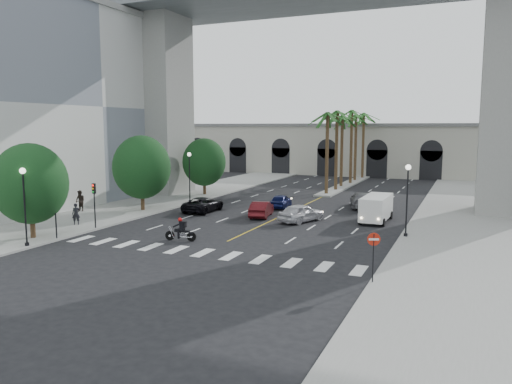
{
  "coord_description": "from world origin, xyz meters",
  "views": [
    {
      "loc": [
        15.45,
        -28.73,
        8.04
      ],
      "look_at": [
        0.47,
        6.0,
        3.04
      ],
      "focal_mm": 35.0,
      "sensor_mm": 36.0,
      "label": 1
    }
  ],
  "objects_px": {
    "lamp_post_left_far": "(189,173)",
    "car_d": "(362,200)",
    "lamp_post_right": "(407,194)",
    "car_b": "(261,209)",
    "pedestrian_a": "(76,214)",
    "cargo_van": "(376,207)",
    "car_e": "(281,201)",
    "traffic_signal_far": "(94,198)",
    "car_a": "(301,213)",
    "car_c": "(203,204)",
    "lamp_post_left_near": "(24,200)",
    "pedestrian_b": "(80,201)",
    "motorcycle_rider": "(182,230)",
    "traffic_signal_near": "(55,205)",
    "do_not_enter_sign": "(374,247)"
  },
  "relations": [
    {
      "from": "car_b",
      "to": "do_not_enter_sign",
      "type": "xyz_separation_m",
      "value": [
        12.66,
        -15.56,
        1.27
      ]
    },
    {
      "from": "traffic_signal_near",
      "to": "pedestrian_a",
      "type": "bearing_deg",
      "value": 117.43
    },
    {
      "from": "cargo_van",
      "to": "car_d",
      "type": "bearing_deg",
      "value": 111.65
    },
    {
      "from": "car_b",
      "to": "cargo_van",
      "type": "xyz_separation_m",
      "value": [
        9.82,
        1.67,
        0.53
      ]
    },
    {
      "from": "cargo_van",
      "to": "do_not_enter_sign",
      "type": "relative_size",
      "value": 1.92
    },
    {
      "from": "car_e",
      "to": "pedestrian_a",
      "type": "distance_m",
      "value": 19.39
    },
    {
      "from": "cargo_van",
      "to": "pedestrian_b",
      "type": "xyz_separation_m",
      "value": [
        -26.21,
        -6.41,
        -0.11
      ]
    },
    {
      "from": "car_e",
      "to": "car_a",
      "type": "bearing_deg",
      "value": 116.84
    },
    {
      "from": "motorcycle_rider",
      "to": "pedestrian_a",
      "type": "xyz_separation_m",
      "value": [
        -10.55,
        1.05,
        0.26
      ]
    },
    {
      "from": "lamp_post_left_near",
      "to": "lamp_post_right",
      "type": "relative_size",
      "value": 1.0
    },
    {
      "from": "car_b",
      "to": "car_c",
      "type": "height_order",
      "value": "car_b"
    },
    {
      "from": "car_c",
      "to": "pedestrian_a",
      "type": "relative_size",
      "value": 2.91
    },
    {
      "from": "lamp_post_left_far",
      "to": "car_d",
      "type": "distance_m",
      "value": 17.84
    },
    {
      "from": "car_a",
      "to": "cargo_van",
      "type": "relative_size",
      "value": 0.87
    },
    {
      "from": "cargo_van",
      "to": "pedestrian_b",
      "type": "distance_m",
      "value": 26.99
    },
    {
      "from": "traffic_signal_far",
      "to": "car_e",
      "type": "distance_m",
      "value": 18.5
    },
    {
      "from": "traffic_signal_far",
      "to": "pedestrian_b",
      "type": "xyz_separation_m",
      "value": [
        -6.59,
        5.54,
        -1.38
      ]
    },
    {
      "from": "motorcycle_rider",
      "to": "car_a",
      "type": "height_order",
      "value": "motorcycle_rider"
    },
    {
      "from": "car_b",
      "to": "pedestrian_a",
      "type": "xyz_separation_m",
      "value": [
        -12.08,
        -9.88,
        0.31
      ]
    },
    {
      "from": "motorcycle_rider",
      "to": "pedestrian_b",
      "type": "relative_size",
      "value": 1.17
    },
    {
      "from": "motorcycle_rider",
      "to": "pedestrian_b",
      "type": "height_order",
      "value": "pedestrian_b"
    },
    {
      "from": "cargo_van",
      "to": "car_e",
      "type": "bearing_deg",
      "value": 160.54
    },
    {
      "from": "car_b",
      "to": "pedestrian_b",
      "type": "distance_m",
      "value": 17.07
    },
    {
      "from": "traffic_signal_far",
      "to": "pedestrian_a",
      "type": "xyz_separation_m",
      "value": [
        -2.28,
        0.4,
        -1.49
      ]
    },
    {
      "from": "motorcycle_rider",
      "to": "pedestrian_a",
      "type": "distance_m",
      "value": 10.6
    },
    {
      "from": "car_d",
      "to": "pedestrian_a",
      "type": "relative_size",
      "value": 3.06
    },
    {
      "from": "lamp_post_right",
      "to": "car_b",
      "type": "distance_m",
      "value": 13.68
    },
    {
      "from": "car_b",
      "to": "pedestrian_a",
      "type": "height_order",
      "value": "pedestrian_a"
    },
    {
      "from": "car_b",
      "to": "pedestrian_a",
      "type": "distance_m",
      "value": 15.61
    },
    {
      "from": "lamp_post_left_far",
      "to": "lamp_post_right",
      "type": "distance_m",
      "value": 24.16
    },
    {
      "from": "lamp_post_right",
      "to": "car_b",
      "type": "bearing_deg",
      "value": 163.67
    },
    {
      "from": "car_e",
      "to": "traffic_signal_far",
      "type": "bearing_deg",
      "value": 51.68
    },
    {
      "from": "do_not_enter_sign",
      "to": "car_a",
      "type": "bearing_deg",
      "value": 100.67
    },
    {
      "from": "lamp_post_right",
      "to": "car_a",
      "type": "xyz_separation_m",
      "value": [
        -8.93,
        2.96,
        -2.45
      ]
    },
    {
      "from": "car_b",
      "to": "pedestrian_a",
      "type": "bearing_deg",
      "value": 28.01
    },
    {
      "from": "traffic_signal_near",
      "to": "car_c",
      "type": "xyz_separation_m",
      "value": [
        3.69,
        14.62,
        -1.81
      ]
    },
    {
      "from": "traffic_signal_near",
      "to": "car_a",
      "type": "height_order",
      "value": "traffic_signal_near"
    },
    {
      "from": "traffic_signal_near",
      "to": "car_e",
      "type": "distance_m",
      "value": 22.0
    },
    {
      "from": "car_e",
      "to": "do_not_enter_sign",
      "type": "bearing_deg",
      "value": 114.66
    },
    {
      "from": "lamp_post_left_near",
      "to": "car_e",
      "type": "relative_size",
      "value": 1.35
    },
    {
      "from": "lamp_post_left_far",
      "to": "motorcycle_rider",
      "type": "xyz_separation_m",
      "value": [
        8.36,
        -15.15,
        -2.47
      ]
    },
    {
      "from": "traffic_signal_near",
      "to": "cargo_van",
      "type": "bearing_deg",
      "value": 39.11
    },
    {
      "from": "lamp_post_left_near",
      "to": "lamp_post_left_far",
      "type": "relative_size",
      "value": 1.0
    },
    {
      "from": "lamp_post_left_near",
      "to": "pedestrian_a",
      "type": "bearing_deg",
      "value": 107.56
    },
    {
      "from": "pedestrian_a",
      "to": "motorcycle_rider",
      "type": "bearing_deg",
      "value": -39.51
    },
    {
      "from": "car_c",
      "to": "cargo_van",
      "type": "xyz_separation_m",
      "value": [
        15.93,
        1.34,
        0.53
      ]
    },
    {
      "from": "lamp_post_left_near",
      "to": "pedestrian_a",
      "type": "height_order",
      "value": "lamp_post_left_near"
    },
    {
      "from": "car_c",
      "to": "motorcycle_rider",
      "type": "bearing_deg",
      "value": 111.23
    },
    {
      "from": "traffic_signal_far",
      "to": "car_a",
      "type": "xyz_separation_m",
      "value": [
        13.77,
        9.46,
        -1.74
      ]
    },
    {
      "from": "lamp_post_left_near",
      "to": "cargo_van",
      "type": "height_order",
      "value": "lamp_post_left_near"
    }
  ]
}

